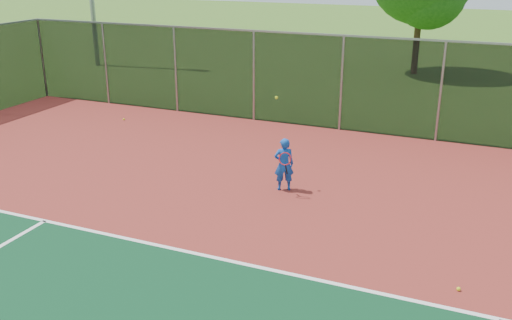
# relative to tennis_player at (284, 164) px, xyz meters

# --- Properties ---
(fence_back) EXTENTS (30.00, 0.06, 3.03)m
(fence_back) POSITION_rel_tennis_player_xyz_m (2.93, 5.41, 0.89)
(fence_back) COLOR black
(fence_back) RESTS_ON court_apron
(tennis_player) EXTENTS (0.59, 0.66, 2.26)m
(tennis_player) POSITION_rel_tennis_player_xyz_m (0.00, 0.00, 0.00)
(tennis_player) COLOR #1248AA
(tennis_player) RESTS_ON court_apron
(practice_ball_0) EXTENTS (0.07, 0.07, 0.07)m
(practice_ball_0) POSITION_rel_tennis_player_xyz_m (4.23, -2.99, -0.62)
(practice_ball_0) COLOR #CED919
(practice_ball_0) RESTS_ON court_apron
(practice_ball_1) EXTENTS (0.07, 0.07, 0.07)m
(practice_ball_1) POSITION_rel_tennis_player_xyz_m (-7.14, 3.62, -0.62)
(practice_ball_1) COLOR #CED919
(practice_ball_1) RESTS_ON court_apron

